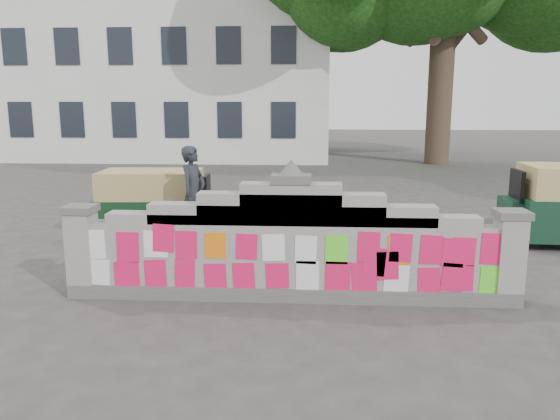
{
  "coord_description": "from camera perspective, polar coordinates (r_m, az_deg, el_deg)",
  "views": [
    {
      "loc": [
        0.29,
        -7.45,
        2.77
      ],
      "look_at": [
        -0.21,
        1.0,
        1.1
      ],
      "focal_mm": 35.0,
      "sensor_mm": 36.0,
      "label": 1
    }
  ],
  "objects": [
    {
      "name": "ground",
      "position": [
        7.95,
        1.11,
        -9.23
      ],
      "size": [
        100.0,
        100.0,
        0.0
      ],
      "primitive_type": "plane",
      "color": "#383533",
      "rests_on": "ground"
    },
    {
      "name": "parapet_wall",
      "position": [
        7.72,
        1.13,
        -4.02
      ],
      "size": [
        6.48,
        0.44,
        2.01
      ],
      "color": "#4C4C49",
      "rests_on": "ground"
    },
    {
      "name": "rickshaw_left",
      "position": [
        11.48,
        -12.9,
        0.66
      ],
      "size": [
        2.58,
        1.31,
        1.41
      ],
      "rotation": [
        0.0,
        0.0,
        0.06
      ],
      "color": "black",
      "rests_on": "ground"
    },
    {
      "name": "building",
      "position": [
        30.35,
        -10.81,
        13.34
      ],
      "size": [
        16.0,
        10.0,
        8.9
      ],
      "color": "silver",
      "rests_on": "ground"
    },
    {
      "name": "cyclist_bike",
      "position": [
        10.43,
        -8.95,
        -1.47
      ],
      "size": [
        2.07,
        1.25,
        1.03
      ],
      "primitive_type": "imported",
      "rotation": [
        0.0,
        0.0,
        1.26
      ],
      "color": "black",
      "rests_on": "ground"
    },
    {
      "name": "cyclist_rider",
      "position": [
        10.36,
        -9.01,
        0.46
      ],
      "size": [
        0.59,
        0.73,
        1.74
      ],
      "primitive_type": "imported",
      "rotation": [
        0.0,
        0.0,
        1.26
      ],
      "color": "#22242B",
      "rests_on": "ground"
    },
    {
      "name": "pedestrian",
      "position": [
        10.52,
        0.06,
        0.06
      ],
      "size": [
        0.69,
        0.81,
        1.49
      ],
      "primitive_type": "imported",
      "rotation": [
        0.0,
        0.0,
        -1.38
      ],
      "color": "green",
      "rests_on": "ground"
    }
  ]
}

